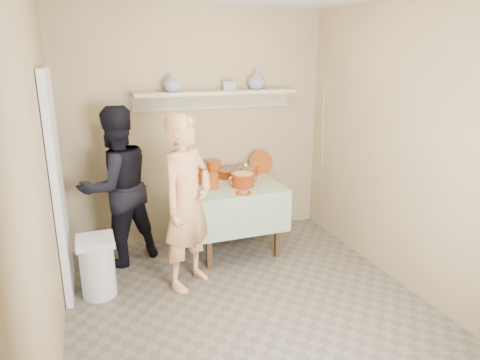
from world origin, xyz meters
name	(u,v)px	position (x,y,z in m)	size (l,w,h in m)	color
ground	(254,313)	(0.00, 0.00, 0.00)	(3.50, 3.50, 0.00)	#61594C
tile_panel	(58,186)	(-1.46, 0.95, 1.00)	(0.06, 0.70, 2.00)	silver
plate_stack_a	(198,171)	(-0.06, 1.53, 0.86)	(0.15, 0.15, 0.20)	maroon
plate_stack_b	(214,169)	(0.13, 1.56, 0.86)	(0.16, 0.16, 0.19)	maroon
bowl_stack	(212,182)	(-0.01, 1.16, 0.84)	(0.15, 0.15, 0.15)	maroon
empty_bowl	(205,181)	(-0.03, 1.36, 0.79)	(0.17, 0.17, 0.05)	maroon
propped_lid	(261,163)	(0.71, 1.56, 0.88)	(0.29, 0.29, 0.02)	maroon
vase_right	(257,80)	(0.67, 1.63, 1.83)	(0.20, 0.20, 0.21)	navy
vase_left	(172,82)	(-0.29, 1.60, 1.82)	(0.19, 0.19, 0.20)	navy
ceramic_box	(230,86)	(0.35, 1.62, 1.77)	(0.14, 0.10, 0.10)	navy
person_cook	(187,203)	(-0.39, 0.67, 0.81)	(0.59, 0.39, 1.62)	tan
person_helper	(117,187)	(-0.95, 1.38, 0.81)	(0.79, 0.62, 1.63)	black
room_shell	(256,123)	(0.00, 0.00, 1.61)	(3.04, 3.54, 2.62)	tan
serving_table	(232,193)	(0.25, 1.28, 0.64)	(0.97, 0.97, 0.76)	#4C2D16
cazuela_meat_a	(229,172)	(0.29, 1.51, 0.82)	(0.30, 0.30, 0.10)	#6A1501
cazuela_meat_b	(247,170)	(0.52, 1.53, 0.82)	(0.28, 0.28, 0.10)	#6A1501
ladle	(246,165)	(0.51, 1.54, 0.87)	(0.08, 0.26, 0.19)	silver
cazuela_rice	(243,179)	(0.32, 1.12, 0.85)	(0.33, 0.25, 0.14)	#6A1501
front_plate	(243,193)	(0.24, 0.89, 0.77)	(0.16, 0.16, 0.03)	maroon
wall_shelf	(216,95)	(0.20, 1.65, 1.67)	(1.80, 0.25, 0.21)	tan
trash_bin	(98,267)	(-1.21, 0.75, 0.28)	(0.32, 0.32, 0.56)	silver
electrical_cord	(323,129)	(1.47, 1.48, 1.25)	(0.01, 0.05, 0.90)	silver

